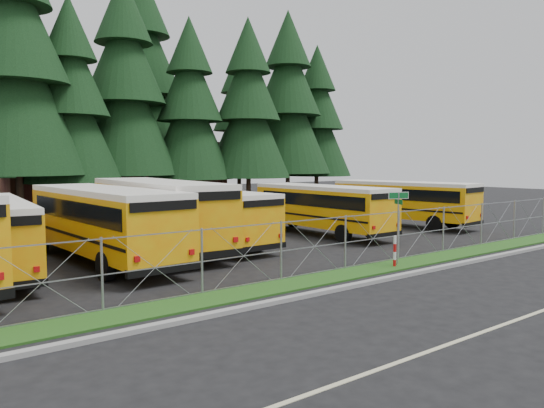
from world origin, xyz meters
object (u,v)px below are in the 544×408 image
at_px(bus_2, 101,225).
at_px(striped_bollard, 395,252).
at_px(bus_3, 155,215).
at_px(bus_east, 398,204).
at_px(bus_4, 203,218).
at_px(bus_6, 318,210).
at_px(street_sign, 398,213).

relative_size(bus_2, striped_bollard, 9.33).
bearing_deg(bus_2, bus_3, 24.15).
xyz_separation_m(bus_3, striped_bollard, (5.38, -9.09, -0.95)).
distance_m(bus_3, bus_east, 15.72).
bearing_deg(bus_4, bus_6, -6.83).
relative_size(bus_3, bus_6, 1.17).
distance_m(bus_6, striped_bollard, 9.13).
distance_m(bus_4, striped_bollard, 9.39).
xyz_separation_m(bus_3, street_sign, (5.74, -8.93, 0.48)).
xyz_separation_m(bus_3, bus_east, (15.70, -0.86, -0.20)).
bearing_deg(striped_bollard, bus_east, 38.56).
xyz_separation_m(bus_4, bus_east, (13.35, -0.64, 0.05)).
bearing_deg(bus_3, bus_4, -1.58).
distance_m(bus_3, striped_bollard, 10.60).
height_order(bus_east, street_sign, street_sign).
height_order(bus_2, striped_bollard, bus_2).
bearing_deg(street_sign, bus_2, 139.36).
height_order(bus_3, striped_bollard, bus_3).
bearing_deg(striped_bollard, bus_4, 108.84).
height_order(bus_4, street_sign, street_sign).
xyz_separation_m(bus_3, bus_6, (9.10, -0.78, -0.22)).
relative_size(bus_3, bus_4, 1.19).
bearing_deg(bus_3, striped_bollard, -55.62).
relative_size(bus_2, bus_4, 1.13).
height_order(street_sign, striped_bollard, street_sign).
relative_size(bus_2, bus_6, 1.11).
bearing_deg(bus_6, bus_3, 174.39).
xyz_separation_m(bus_6, street_sign, (-3.37, -8.14, 0.71)).
height_order(bus_4, striped_bollard, bus_4).
relative_size(bus_2, bus_3, 0.95).
distance_m(bus_east, striped_bollard, 13.22).
distance_m(bus_6, street_sign, 8.84).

